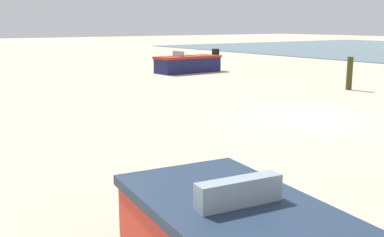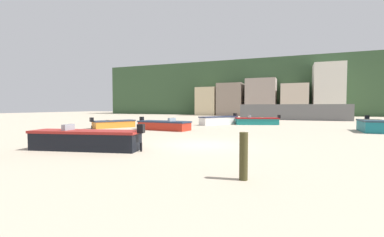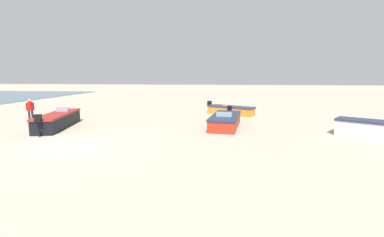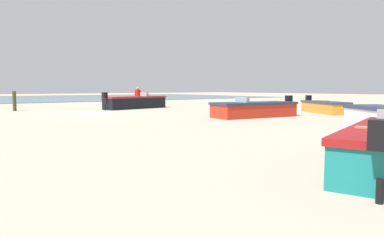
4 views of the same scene
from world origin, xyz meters
TOP-DOWN VIEW (x-y plane):
  - ground_plane at (0.00, 0.00)m, footprint 160.00×160.00m
  - headland_hill at (0.00, 66.00)m, footprint 90.00×32.00m
  - harbor_pier at (4.50, 30.00)m, footprint 15.85×2.40m
  - townhouse_far_left at (-14.61, 46.68)m, footprint 4.78×5.37m
  - townhouse_left at (-9.03, 46.69)m, footprint 5.68×5.37m
  - townhouse_centre_left at (-2.20, 46.67)m, footprint 6.38×5.33m
  - townhouse_centre at (4.70, 47.40)m, footprint 5.43×6.80m
  - townhouse_far_right at (11.10, 47.31)m, footprint 5.67×6.61m
  - boat_black_0 at (-4.47, -3.51)m, footprint 5.44×2.36m
  - boat_orange_2 at (-11.53, 7.55)m, footprint 3.01×4.10m
  - boat_teal_3 at (0.71, 16.95)m, footprint 4.98×3.00m
  - boat_red_4 at (-5.90, 7.09)m, footprint 4.98×2.22m
  - boat_white_5 at (-3.29, 15.42)m, footprint 3.72×4.71m
  - boat_teal_6 at (10.44, 11.68)m, footprint 1.80×3.94m
  - mooring_post_near_water at (3.25, -5.85)m, footprint 0.23×0.23m

SIDE VIEW (x-z plane):
  - ground_plane at x=0.00m, z-range 0.00..0.00m
  - boat_orange_2 at x=-11.53m, z-range -0.15..0.89m
  - boat_red_4 at x=-5.90m, z-range -0.15..0.96m
  - boat_teal_3 at x=0.71m, z-range -0.15..0.96m
  - boat_black_0 at x=-4.47m, z-range -0.15..1.08m
  - boat_white_5 at x=-3.29m, z-range -0.15..1.11m
  - boat_teal_6 at x=10.44m, z-range -0.15..1.13m
  - mooring_post_near_water at x=3.25m, z-range 0.00..1.31m
  - harbor_pier at x=4.50m, z-range 0.00..2.40m
  - townhouse_far_left at x=-14.61m, z-range 0.00..6.59m
  - townhouse_centre at x=4.70m, z-range 0.00..6.84m
  - townhouse_left at x=-9.03m, z-range 0.00..7.37m
  - townhouse_centre_left at x=-2.20m, z-range 0.00..8.17m
  - townhouse_far_right at x=11.10m, z-range 0.00..10.80m
  - headland_hill at x=0.00m, z-range 0.00..13.44m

